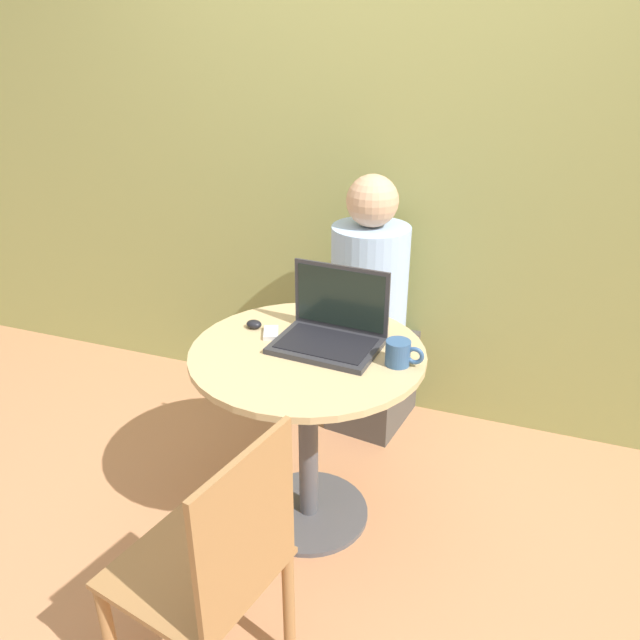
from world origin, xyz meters
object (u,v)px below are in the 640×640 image
(laptop, at_px, (331,329))
(cell_phone, at_px, (271,333))
(person_seated, at_px, (373,326))
(chair_empty, at_px, (215,573))

(laptop, xyz_separation_m, cell_phone, (-0.23, -0.01, -0.05))
(person_seated, bearing_deg, chair_empty, -90.30)
(cell_phone, bearing_deg, person_seated, 72.00)
(laptop, xyz_separation_m, person_seated, (-0.02, 0.64, -0.28))
(laptop, height_order, cell_phone, laptop)
(cell_phone, height_order, chair_empty, chair_empty)
(laptop, bearing_deg, chair_empty, -91.82)
(laptop, relative_size, chair_empty, 0.43)
(chair_empty, height_order, person_seated, person_seated)
(laptop, relative_size, person_seated, 0.31)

